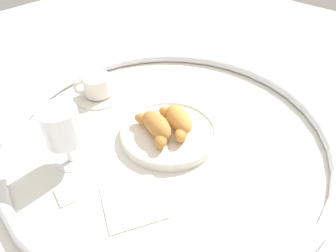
{
  "coord_description": "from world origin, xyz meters",
  "views": [
    {
      "loc": [
        -0.36,
        0.39,
        0.49
      ],
      "look_at": [
        0.0,
        -0.0,
        0.03
      ],
      "focal_mm": 32.54,
      "sensor_mm": 36.0,
      "label": 1
    }
  ],
  "objects": [
    {
      "name": "croissant_large",
      "position": [
        -0.01,
        -0.02,
        0.04
      ],
      "size": [
        0.12,
        0.1,
        0.04
      ],
      "color": "#CC893D",
      "rests_on": "pastry_plate"
    },
    {
      "name": "coffee_cup_near",
      "position": [
        0.26,
        0.01,
        0.03
      ],
      "size": [
        0.14,
        0.14,
        0.06
      ],
      "color": "silver",
      "rests_on": "ground_plane"
    },
    {
      "name": "table_chrome_rim",
      "position": [
        0.0,
        0.0,
        0.01
      ],
      "size": [
        0.75,
        0.75,
        0.02
      ],
      "primitive_type": "torus",
      "color": "silver",
      "rests_on": "ground_plane"
    },
    {
      "name": "pastry_plate",
      "position": [
        0.0,
        -0.0,
        0.01
      ],
      "size": [
        0.23,
        0.23,
        0.02
      ],
      "color": "silver",
      "rests_on": "ground_plane"
    },
    {
      "name": "ground_plane",
      "position": [
        0.0,
        0.0,
        0.0
      ],
      "size": [
        2.2,
        2.2,
        0.0
      ],
      "primitive_type": "plane",
      "color": "silver"
    },
    {
      "name": "croissant_small",
      "position": [
        0.02,
        0.03,
        0.04
      ],
      "size": [
        0.13,
        0.09,
        0.04
      ],
      "color": "#BC7A38",
      "rests_on": "pastry_plate"
    },
    {
      "name": "folded_napkin",
      "position": [
        -0.08,
        0.18,
        0.0
      ],
      "size": [
        0.15,
        0.15,
        0.01
      ],
      "primitive_type": "cube",
      "rotation": [
        0.0,
        0.0,
        -0.49
      ],
      "color": "silver",
      "rests_on": "ground_plane"
    },
    {
      "name": "juice_glass_left",
      "position": [
        0.1,
        0.2,
        0.09
      ],
      "size": [
        0.08,
        0.08,
        0.14
      ],
      "color": "white",
      "rests_on": "ground_plane"
    },
    {
      "name": "sugar_packet",
      "position": [
        0.03,
        0.26,
        0.0
      ],
      "size": [
        0.06,
        0.05,
        0.01
      ],
      "primitive_type": "cube",
      "rotation": [
        0.0,
        0.0,
        -0.26
      ],
      "color": "white",
      "rests_on": "ground_plane"
    }
  ]
}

